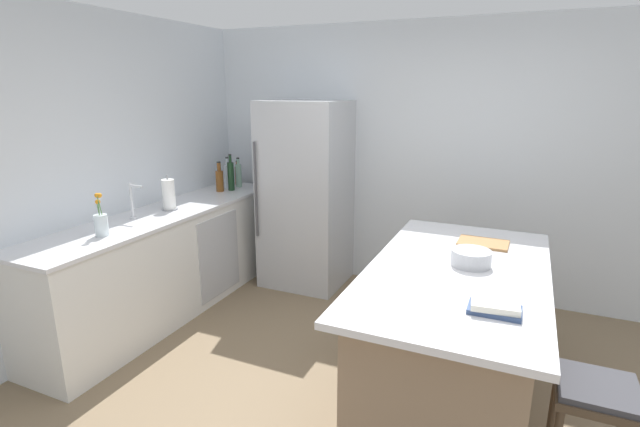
# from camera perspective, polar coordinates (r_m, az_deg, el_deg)

# --- Properties ---
(ground_plane) EXTENTS (7.20, 7.20, 0.00)m
(ground_plane) POSITION_cam_1_polar(r_m,az_deg,el_deg) (3.15, 4.78, -24.12)
(ground_plane) COLOR #7A664C
(wall_rear) EXTENTS (6.00, 0.10, 2.60)m
(wall_rear) POSITION_cam_1_polar(r_m,az_deg,el_deg) (4.68, 14.35, 6.19)
(wall_rear) COLOR silver
(wall_rear) RESTS_ON ground_plane
(wall_left) EXTENTS (0.10, 6.00, 2.60)m
(wall_left) POSITION_cam_1_polar(r_m,az_deg,el_deg) (4.02, -29.84, 3.24)
(wall_left) COLOR silver
(wall_left) RESTS_ON ground_plane
(counter_run_left) EXTENTS (0.64, 2.73, 0.94)m
(counter_run_left) POSITION_cam_1_polar(r_m,az_deg,el_deg) (4.46, -17.96, -5.54)
(counter_run_left) COLOR silver
(counter_run_left) RESTS_ON ground_plane
(kitchen_island) EXTENTS (1.04, 1.93, 0.92)m
(kitchen_island) POSITION_cam_1_polar(r_m,az_deg,el_deg) (3.18, 15.85, -14.12)
(kitchen_island) COLOR #8E755B
(kitchen_island) RESTS_ON ground_plane
(refrigerator) EXTENTS (0.80, 0.74, 1.87)m
(refrigerator) POSITION_cam_1_polar(r_m,az_deg,el_deg) (4.74, -1.75, 2.28)
(refrigerator) COLOR #B7BABF
(refrigerator) RESTS_ON ground_plane
(bar_stool) EXTENTS (0.36, 0.36, 0.69)m
(bar_stool) POSITION_cam_1_polar(r_m,az_deg,el_deg) (2.65, 30.50, -19.87)
(bar_stool) COLOR #473828
(bar_stool) RESTS_ON ground_plane
(sink_faucet) EXTENTS (0.15, 0.05, 0.30)m
(sink_faucet) POSITION_cam_1_polar(r_m,az_deg,el_deg) (4.11, -21.89, 1.49)
(sink_faucet) COLOR silver
(sink_faucet) RESTS_ON counter_run_left
(flower_vase) EXTENTS (0.10, 0.10, 0.32)m
(flower_vase) POSITION_cam_1_polar(r_m,az_deg,el_deg) (3.75, -25.17, -1.03)
(flower_vase) COLOR silver
(flower_vase) RESTS_ON counter_run_left
(paper_towel_roll) EXTENTS (0.14, 0.14, 0.31)m
(paper_towel_roll) POSITION_cam_1_polar(r_m,az_deg,el_deg) (4.33, -18.00, 2.16)
(paper_towel_roll) COLOR gray
(paper_towel_roll) RESTS_ON counter_run_left
(vinegar_bottle) EXTENTS (0.06, 0.06, 0.27)m
(vinegar_bottle) POSITION_cam_1_polar(r_m,az_deg,el_deg) (5.30, -10.03, 4.69)
(vinegar_bottle) COLOR #994C23
(vinegar_bottle) RESTS_ON counter_run_left
(gin_bottle) EXTENTS (0.06, 0.06, 0.32)m
(gin_bottle) POSITION_cam_1_polar(r_m,az_deg,el_deg) (5.17, -9.92, 4.68)
(gin_bottle) COLOR #8CB79E
(gin_bottle) RESTS_ON counter_run_left
(soda_bottle) EXTENTS (0.08, 0.08, 0.33)m
(soda_bottle) POSITION_cam_1_polar(r_m,az_deg,el_deg) (5.15, -11.21, 4.56)
(soda_bottle) COLOR silver
(soda_bottle) RESTS_ON counter_run_left
(wine_bottle) EXTENTS (0.07, 0.07, 0.38)m
(wine_bottle) POSITION_cam_1_polar(r_m,az_deg,el_deg) (5.00, -10.83, 4.59)
(wine_bottle) COLOR #19381E
(wine_bottle) RESTS_ON counter_run_left
(whiskey_bottle) EXTENTS (0.08, 0.08, 0.31)m
(whiskey_bottle) POSITION_cam_1_polar(r_m,az_deg,el_deg) (4.97, -12.17, 4.06)
(whiskey_bottle) COLOR brown
(whiskey_bottle) RESTS_ON counter_run_left
(cookbook_stack) EXTENTS (0.25, 0.18, 0.06)m
(cookbook_stack) POSITION_cam_1_polar(r_m,az_deg,el_deg) (2.49, 20.57, -10.66)
(cookbook_stack) COLOR #334770
(cookbook_stack) RESTS_ON kitchen_island
(mixing_bowl) EXTENTS (0.24, 0.24, 0.10)m
(mixing_bowl) POSITION_cam_1_polar(r_m,az_deg,el_deg) (3.05, 17.97, -5.17)
(mixing_bowl) COLOR #B2B5BA
(mixing_bowl) RESTS_ON kitchen_island
(cutting_board) EXTENTS (0.34, 0.24, 0.02)m
(cutting_board) POSITION_cam_1_polar(r_m,az_deg,el_deg) (3.49, 19.30, -3.42)
(cutting_board) COLOR #9E7042
(cutting_board) RESTS_ON kitchen_island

